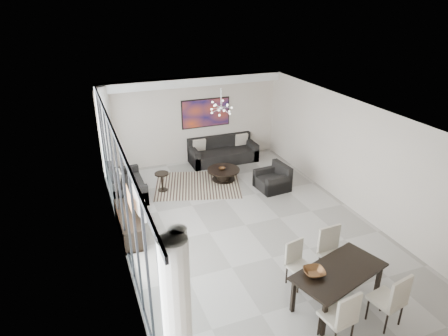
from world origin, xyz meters
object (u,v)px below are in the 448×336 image
coffee_table (224,174)px  television (134,203)px  tv_console (129,224)px  dining_table (339,274)px  sofa_main (223,153)px

coffee_table → television: television is taller
tv_console → dining_table: (3.22, -3.77, 0.39)m
dining_table → tv_console: bearing=130.5°
television → dining_table: (3.06, -3.70, -0.17)m
sofa_main → television: television is taller
sofa_main → dining_table: (-0.49, -7.17, 0.38)m
coffee_table → dining_table: bearing=-89.8°
sofa_main → tv_console: bearing=-137.4°
sofa_main → dining_table: 7.20m
sofa_main → tv_console: size_ratio=1.31×
tv_console → sofa_main: bearing=42.6°
coffee_table → dining_table: size_ratio=0.51×
dining_table → sofa_main: bearing=86.1°
television → coffee_table: bearing=-61.6°
coffee_table → sofa_main: sofa_main is taller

